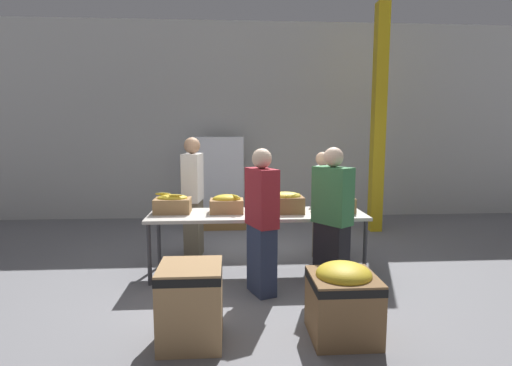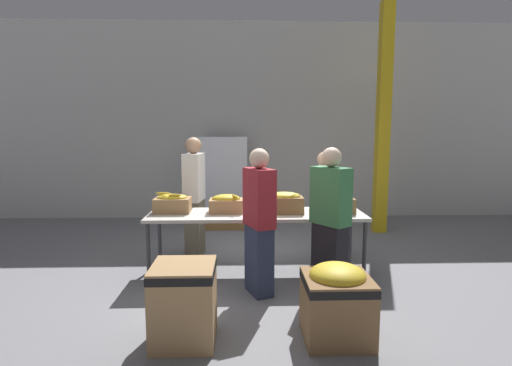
% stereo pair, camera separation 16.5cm
% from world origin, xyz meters
% --- Properties ---
extents(ground_plane, '(30.00, 30.00, 0.00)m').
position_xyz_m(ground_plane, '(0.00, 0.00, 0.00)').
color(ground_plane, gray).
extents(wall_back, '(16.00, 0.08, 4.00)m').
position_xyz_m(wall_back, '(0.00, 3.42, 2.00)').
color(wall_back, silver).
rests_on(wall_back, ground_plane).
extents(sorting_table, '(2.71, 0.77, 0.79)m').
position_xyz_m(sorting_table, '(0.00, 0.00, 0.73)').
color(sorting_table, beige).
rests_on(sorting_table, ground_plane).
extents(banana_box_0, '(0.46, 0.32, 0.26)m').
position_xyz_m(banana_box_0, '(-1.07, 0.08, 0.90)').
color(banana_box_0, '#A37A4C').
rests_on(banana_box_0, sorting_table).
extents(banana_box_1, '(0.42, 0.33, 0.24)m').
position_xyz_m(banana_box_1, '(-0.38, 0.05, 0.90)').
color(banana_box_1, '#A37A4C').
rests_on(banana_box_1, sorting_table).
extents(banana_box_2, '(0.47, 0.29, 0.27)m').
position_xyz_m(banana_box_2, '(0.35, -0.01, 0.92)').
color(banana_box_2, olive).
rests_on(banana_box_2, sorting_table).
extents(banana_box_3, '(0.50, 0.32, 0.26)m').
position_xyz_m(banana_box_3, '(0.98, 0.00, 0.91)').
color(banana_box_3, olive).
rests_on(banana_box_3, sorting_table).
extents(volunteer_0, '(0.44, 0.48, 1.64)m').
position_xyz_m(volunteer_0, '(0.81, -0.59, 0.81)').
color(volunteer_0, black).
rests_on(volunteer_0, ground_plane).
extents(volunteer_1, '(0.29, 0.49, 1.73)m').
position_xyz_m(volunteer_1, '(-0.87, 0.76, 0.86)').
color(volunteer_1, '#6B604C').
rests_on(volunteer_1, ground_plane).
extents(volunteer_2, '(0.35, 0.45, 1.52)m').
position_xyz_m(volunteer_2, '(0.99, 0.71, 0.75)').
color(volunteer_2, '#6B604C').
rests_on(volunteer_2, ground_plane).
extents(volunteer_3, '(0.36, 0.49, 1.63)m').
position_xyz_m(volunteer_3, '(0.01, -0.64, 0.81)').
color(volunteer_3, '#2D3856').
rests_on(volunteer_3, ground_plane).
extents(donation_bin_0, '(0.54, 0.54, 0.69)m').
position_xyz_m(donation_bin_0, '(-0.68, -1.65, 0.37)').
color(donation_bin_0, tan).
rests_on(donation_bin_0, ground_plane).
extents(donation_bin_1, '(0.57, 0.57, 0.68)m').
position_xyz_m(donation_bin_1, '(0.64, -1.65, 0.36)').
color(donation_bin_1, olive).
rests_on(donation_bin_1, ground_plane).
extents(support_pillar, '(0.21, 0.21, 4.00)m').
position_xyz_m(support_pillar, '(2.30, 2.07, 2.00)').
color(support_pillar, gold).
rests_on(support_pillar, ground_plane).
extents(pallet_stack_0, '(1.01, 1.01, 1.70)m').
position_xyz_m(pallet_stack_0, '(-0.55, 2.73, 0.84)').
color(pallet_stack_0, olive).
rests_on(pallet_stack_0, ground_plane).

